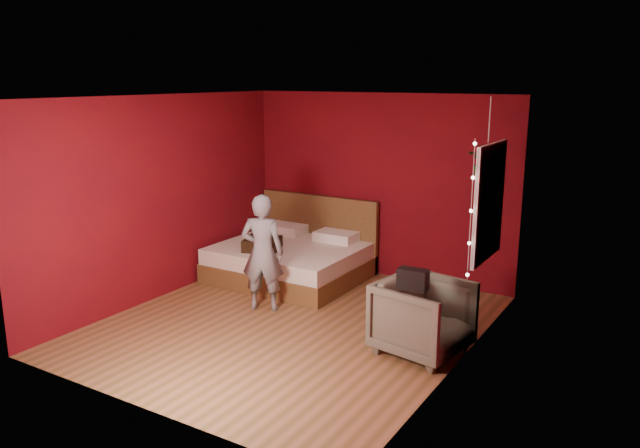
{
  "coord_description": "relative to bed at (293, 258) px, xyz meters",
  "views": [
    {
      "loc": [
        3.82,
        -5.65,
        2.82
      ],
      "look_at": [
        0.15,
        0.4,
        1.14
      ],
      "focal_mm": 35.0,
      "sensor_mm": 36.0,
      "label": 1
    }
  ],
  "objects": [
    {
      "name": "armchair",
      "position": [
        2.55,
        -1.4,
        0.11
      ],
      "size": [
        0.99,
        0.97,
        0.78
      ],
      "primitive_type": "imported",
      "rotation": [
        0.0,
        0.0,
        1.4
      ],
      "color": "#595A47",
      "rests_on": "ground"
    },
    {
      "name": "handbag",
      "position": [
        2.54,
        -1.68,
        0.61
      ],
      "size": [
        0.3,
        0.16,
        0.21
      ],
      "primitive_type": "cube",
      "rotation": [
        0.0,
        0.0,
        0.05
      ],
      "color": "black",
      "rests_on": "armchair"
    },
    {
      "name": "hanging_plant",
      "position": [
        2.73,
        -0.09,
        1.58
      ],
      "size": [
        0.49,
        0.46,
        0.96
      ],
      "color": "silver",
      "rests_on": "room_walls"
    },
    {
      "name": "window",
      "position": [
        2.92,
        -0.56,
        1.22
      ],
      "size": [
        0.05,
        0.97,
        1.27
      ],
      "color": "white",
      "rests_on": "room_walls"
    },
    {
      "name": "person",
      "position": [
        0.38,
        -1.23,
        0.44
      ],
      "size": [
        0.62,
        0.52,
        1.45
      ],
      "primitive_type": "imported",
      "rotation": [
        0.0,
        0.0,
        3.52
      ],
      "color": "slate",
      "rests_on": "ground"
    },
    {
      "name": "bed",
      "position": [
        0.0,
        0.0,
        0.0
      ],
      "size": [
        1.97,
        1.67,
        1.08
      ],
      "color": "brown",
      "rests_on": "ground"
    },
    {
      "name": "room_walls",
      "position": [
        0.95,
        -1.46,
        1.4
      ],
      "size": [
        4.04,
        4.54,
        2.62
      ],
      "color": "maroon",
      "rests_on": "ground"
    },
    {
      "name": "throw_pillow",
      "position": [
        -0.2,
        -0.46,
        0.29
      ],
      "size": [
        0.59,
        0.59,
        0.16
      ],
      "primitive_type": "cube",
      "rotation": [
        0.0,
        0.0,
        0.35
      ],
      "color": "black",
      "rests_on": "bed"
    },
    {
      "name": "floor",
      "position": [
        0.95,
        -1.46,
        -0.28
      ],
      "size": [
        4.5,
        4.5,
        0.0
      ],
      "primitive_type": "plane",
      "color": "#915B3A",
      "rests_on": "ground"
    },
    {
      "name": "fairy_lights",
      "position": [
        2.89,
        -1.08,
        1.22
      ],
      "size": [
        0.04,
        0.04,
        1.45
      ],
      "color": "silver",
      "rests_on": "room_walls"
    }
  ]
}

